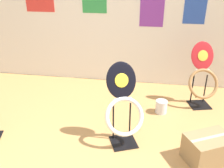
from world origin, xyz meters
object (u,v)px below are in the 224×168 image
toilet_seat_display_crimson_swirl (203,78)px  storage_box (208,149)px  paint_can (161,106)px  toilet_seat_display_jazz_black (124,108)px

toilet_seat_display_crimson_swirl → storage_box: size_ratio=1.65×
paint_can → toilet_seat_display_crimson_swirl: bearing=30.3°
paint_can → storage_box: (0.46, -0.87, 0.04)m
paint_can → storage_box: size_ratio=0.33×
paint_can → storage_box: storage_box is taller
toilet_seat_display_crimson_swirl → paint_can: (-0.55, -0.32, -0.33)m
toilet_seat_display_crimson_swirl → paint_can: toilet_seat_display_crimson_swirl is taller
toilet_seat_display_crimson_swirl → toilet_seat_display_jazz_black: bearing=-133.7°
paint_can → toilet_seat_display_jazz_black: bearing=-121.7°
toilet_seat_display_crimson_swirl → paint_can: 0.71m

